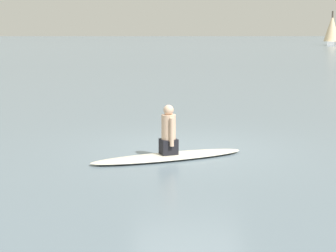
{
  "coord_description": "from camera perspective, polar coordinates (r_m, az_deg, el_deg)",
  "views": [
    {
      "loc": [
        11.59,
        -0.52,
        2.64
      ],
      "look_at": [
        0.58,
        -0.46,
        0.63
      ],
      "focal_mm": 56.82,
      "sensor_mm": 36.0,
      "label": 1
    }
  ],
  "objects": [
    {
      "name": "person_paddler",
      "position": [
        10.88,
        0.06,
        -0.65
      ],
      "size": [
        0.44,
        0.41,
        1.02
      ],
      "rotation": [
        0.0,
        0.0,
        -1.2
      ],
      "color": "black",
      "rests_on": "surfboard"
    },
    {
      "name": "surfboard",
      "position": [
        10.99,
        0.06,
        -3.29
      ],
      "size": [
        1.81,
        3.32,
        0.11
      ],
      "primitive_type": "ellipsoid",
      "rotation": [
        0.0,
        0.0,
        -1.2
      ],
      "color": "silver",
      "rests_on": "ground"
    },
    {
      "name": "sailboat_far_left",
      "position": [
        94.46,
        17.17,
        9.88
      ],
      "size": [
        3.81,
        3.28,
        5.63
      ],
      "rotation": [
        0.0,
        0.0,
        2.8
      ],
      "color": "silver",
      "rests_on": "ground"
    },
    {
      "name": "ground_plane",
      "position": [
        11.9,
        2.21,
        -2.49
      ],
      "size": [
        400.0,
        400.0,
        0.0
      ],
      "primitive_type": "plane",
      "color": "slate"
    }
  ]
}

